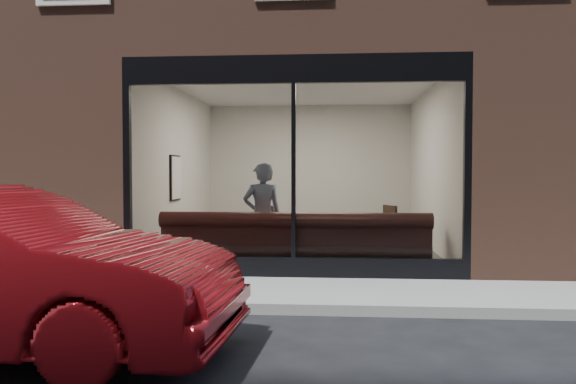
# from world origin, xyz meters

# --- Properties ---
(ground) EXTENTS (120.00, 120.00, 0.00)m
(ground) POSITION_xyz_m (0.00, 0.00, 0.00)
(ground) COLOR black
(ground) RESTS_ON ground
(sidewalk_near) EXTENTS (40.00, 2.00, 0.01)m
(sidewalk_near) POSITION_xyz_m (0.00, 1.00, 0.01)
(sidewalk_near) COLOR gray
(sidewalk_near) RESTS_ON ground
(kerb_near) EXTENTS (40.00, 0.10, 0.12)m
(kerb_near) POSITION_xyz_m (0.00, -0.05, 0.06)
(kerb_near) COLOR gray
(kerb_near) RESTS_ON ground
(host_building_pier_left) EXTENTS (2.50, 12.00, 3.20)m
(host_building_pier_left) POSITION_xyz_m (-3.75, 8.00, 1.60)
(host_building_pier_left) COLOR brown
(host_building_pier_left) RESTS_ON ground
(host_building_pier_right) EXTENTS (2.50, 12.00, 3.20)m
(host_building_pier_right) POSITION_xyz_m (3.75, 8.00, 1.60)
(host_building_pier_right) COLOR brown
(host_building_pier_right) RESTS_ON ground
(host_building_backfill) EXTENTS (5.00, 6.00, 3.20)m
(host_building_backfill) POSITION_xyz_m (0.00, 11.00, 1.60)
(host_building_backfill) COLOR brown
(host_building_backfill) RESTS_ON ground
(cafe_floor) EXTENTS (6.00, 6.00, 0.00)m
(cafe_floor) POSITION_xyz_m (0.00, 5.00, 0.02)
(cafe_floor) COLOR #2D2D30
(cafe_floor) RESTS_ON ground
(cafe_ceiling) EXTENTS (6.00, 6.00, 0.00)m
(cafe_ceiling) POSITION_xyz_m (0.00, 5.00, 3.19)
(cafe_ceiling) COLOR white
(cafe_ceiling) RESTS_ON host_building_upper
(cafe_wall_back) EXTENTS (5.00, 0.00, 5.00)m
(cafe_wall_back) POSITION_xyz_m (0.00, 7.99, 1.60)
(cafe_wall_back) COLOR silver
(cafe_wall_back) RESTS_ON ground
(cafe_wall_left) EXTENTS (0.00, 6.00, 6.00)m
(cafe_wall_left) POSITION_xyz_m (-2.49, 5.00, 1.60)
(cafe_wall_left) COLOR silver
(cafe_wall_left) RESTS_ON ground
(cafe_wall_right) EXTENTS (0.00, 6.00, 6.00)m
(cafe_wall_right) POSITION_xyz_m (2.49, 5.00, 1.60)
(cafe_wall_right) COLOR silver
(cafe_wall_right) RESTS_ON ground
(storefront_kick) EXTENTS (5.00, 0.10, 0.30)m
(storefront_kick) POSITION_xyz_m (0.00, 2.05, 0.15)
(storefront_kick) COLOR black
(storefront_kick) RESTS_ON ground
(storefront_header) EXTENTS (5.00, 0.10, 0.40)m
(storefront_header) POSITION_xyz_m (0.00, 2.05, 3.00)
(storefront_header) COLOR black
(storefront_header) RESTS_ON host_building_upper
(storefront_mullion) EXTENTS (0.06, 0.10, 2.50)m
(storefront_mullion) POSITION_xyz_m (0.00, 2.05, 1.55)
(storefront_mullion) COLOR black
(storefront_mullion) RESTS_ON storefront_kick
(storefront_glass) EXTENTS (4.80, 0.00, 4.80)m
(storefront_glass) POSITION_xyz_m (0.00, 2.02, 1.55)
(storefront_glass) COLOR white
(storefront_glass) RESTS_ON storefront_kick
(banquette) EXTENTS (4.00, 0.55, 0.45)m
(banquette) POSITION_xyz_m (0.00, 2.45, 0.23)
(banquette) COLOR #3A1515
(banquette) RESTS_ON cafe_floor
(person) EXTENTS (0.71, 0.57, 1.68)m
(person) POSITION_xyz_m (-0.54, 2.75, 0.84)
(person) COLOR #869BB8
(person) RESTS_ON cafe_floor
(cafe_table_left) EXTENTS (0.78, 0.78, 0.04)m
(cafe_table_left) POSITION_xyz_m (-1.34, 3.74, 0.74)
(cafe_table_left) COLOR black
(cafe_table_left) RESTS_ON cafe_floor
(cafe_table_right) EXTENTS (0.90, 0.90, 0.04)m
(cafe_table_right) POSITION_xyz_m (1.86, 3.60, 0.74)
(cafe_table_right) COLOR black
(cafe_table_right) RESTS_ON cafe_floor
(cafe_chair_left) EXTENTS (0.58, 0.58, 0.04)m
(cafe_chair_left) POSITION_xyz_m (-0.66, 3.55, 0.24)
(cafe_chair_left) COLOR black
(cafe_chair_left) RESTS_ON cafe_floor
(cafe_chair_right) EXTENTS (0.55, 0.55, 0.04)m
(cafe_chair_right) POSITION_xyz_m (1.39, 3.78, 0.24)
(cafe_chair_right) COLOR black
(cafe_chair_right) RESTS_ON cafe_floor
(wall_poster) EXTENTS (0.02, 0.61, 0.82)m
(wall_poster) POSITION_xyz_m (-2.45, 4.66, 1.42)
(wall_poster) COLOR white
(wall_poster) RESTS_ON cafe_wall_left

